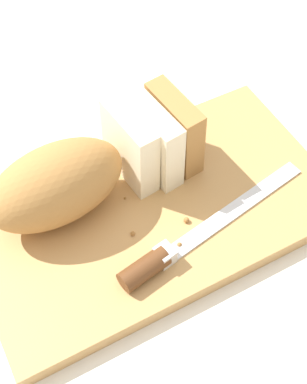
% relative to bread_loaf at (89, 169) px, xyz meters
% --- Properties ---
extents(ground_plane, '(3.00, 3.00, 0.00)m').
position_rel_bread_loaf_xyz_m(ground_plane, '(0.06, -0.05, -0.07)').
color(ground_plane, silver).
extents(cutting_board, '(0.45, 0.25, 0.02)m').
position_rel_bread_loaf_xyz_m(cutting_board, '(0.06, -0.05, -0.06)').
color(cutting_board, tan).
rests_on(cutting_board, ground_plane).
extents(bread_loaf, '(0.27, 0.11, 0.10)m').
position_rel_bread_loaf_xyz_m(bread_loaf, '(0.00, 0.00, 0.00)').
color(bread_loaf, '#A8753D').
rests_on(bread_loaf, cutting_board).
extents(bread_knife, '(0.28, 0.07, 0.03)m').
position_rel_bread_loaf_xyz_m(bread_knife, '(0.04, -0.12, -0.04)').
color(bread_knife, silver).
rests_on(bread_knife, cutting_board).
extents(crumb_near_knife, '(0.01, 0.01, 0.01)m').
position_rel_bread_loaf_xyz_m(crumb_near_knife, '(0.08, -0.09, -0.05)').
color(crumb_near_knife, '#996633').
rests_on(crumb_near_knife, cutting_board).
extents(crumb_near_loaf, '(0.01, 0.01, 0.01)m').
position_rel_bread_loaf_xyz_m(crumb_near_loaf, '(0.02, -0.08, -0.05)').
color(crumb_near_loaf, '#996633').
rests_on(crumb_near_loaf, cutting_board).
extents(crumb_stray_left, '(0.01, 0.01, 0.01)m').
position_rel_bread_loaf_xyz_m(crumb_stray_left, '(0.06, -0.12, -0.05)').
color(crumb_stray_left, '#996633').
rests_on(crumb_stray_left, cutting_board).
extents(crumb_stray_right, '(0.00, 0.00, 0.00)m').
position_rel_bread_loaf_xyz_m(crumb_stray_right, '(0.03, -0.03, -0.05)').
color(crumb_stray_right, '#996633').
rests_on(crumb_stray_right, cutting_board).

